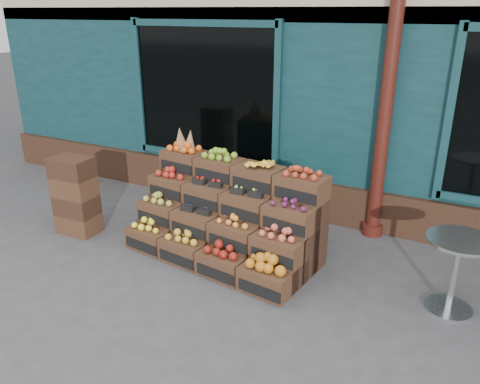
% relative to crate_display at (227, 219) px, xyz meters
% --- Properties ---
extents(ground, '(60.00, 60.00, 0.00)m').
position_rel_crate_display_xyz_m(ground, '(0.36, -0.65, -0.46)').
color(ground, '#424245').
rests_on(ground, ground).
extents(shop_facade, '(12.00, 6.24, 4.80)m').
position_rel_crate_display_xyz_m(shop_facade, '(0.36, 4.46, 1.94)').
color(shop_facade, '#103238').
rests_on(shop_facade, ground).
extents(crate_display, '(2.51, 1.45, 1.50)m').
position_rel_crate_display_xyz_m(crate_display, '(0.00, 0.00, 0.00)').
color(crate_display, '#442A1A').
rests_on(crate_display, ground).
extents(spare_crates, '(0.57, 0.41, 1.10)m').
position_rel_crate_display_xyz_m(spare_crates, '(-2.15, -0.46, 0.09)').
color(spare_crates, '#442A1A').
rests_on(spare_crates, ground).
extents(bistro_table, '(0.67, 0.67, 0.84)m').
position_rel_crate_display_xyz_m(bistro_table, '(2.69, -0.03, 0.06)').
color(bistro_table, silver).
rests_on(bistro_table, ground).
extents(shopkeeper, '(0.78, 0.61, 1.90)m').
position_rel_crate_display_xyz_m(shopkeeper, '(-1.25, 2.22, 0.49)').
color(shopkeeper, '#134526').
rests_on(shopkeeper, ground).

